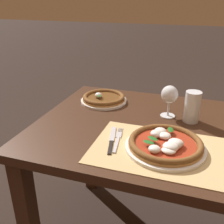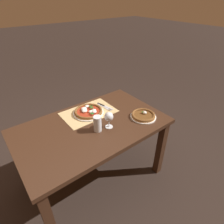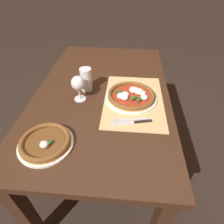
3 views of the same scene
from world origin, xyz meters
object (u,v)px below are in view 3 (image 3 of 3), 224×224
pint_glass (86,80)px  wine_glass (78,84)px  pizza_far (45,142)px  fork (129,120)px  knife (131,123)px  pizza_near (131,96)px

pint_glass → wine_glass: bearing=168.3°
pizza_far → wine_glass: 0.38m
fork → knife: bearing=-153.2°
pizza_far → fork: pizza_far is taller
fork → knife: 0.02m
wine_glass → pint_glass: size_ratio=1.07×
pizza_far → knife: bearing=-65.5°
wine_glass → knife: size_ratio=0.73×
knife → pizza_far: bearing=114.5°
pizza_near → knife: (-0.21, -0.00, -0.02)m
pint_glass → pizza_near: bearing=-104.5°
wine_glass → knife: bearing=-120.7°
pizza_far → wine_glass: size_ratio=1.62×
pint_glass → knife: (-0.29, -0.29, -0.06)m
pizza_near → knife: size_ratio=1.43×
fork → pizza_far: bearing=117.7°
wine_glass → fork: bearing=-118.5°
pizza_far → fork: (0.20, -0.38, -0.01)m
knife → pint_glass: bearing=45.0°
fork → knife: size_ratio=0.94×
pizza_near → pizza_far: bearing=135.4°
pizza_far → wine_glass: wine_glass is taller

